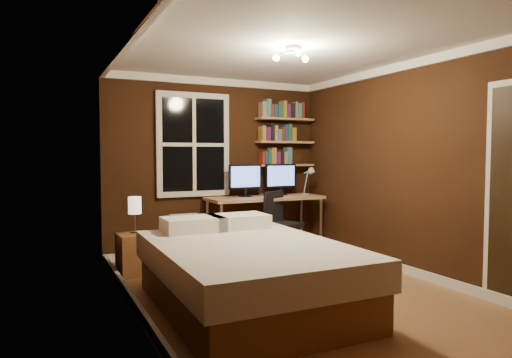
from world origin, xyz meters
name	(u,v)px	position (x,y,z in m)	size (l,w,h in m)	color
floor	(287,289)	(0.00, 0.00, 0.00)	(4.20, 4.20, 0.00)	#94613B
wall_back	(216,166)	(0.00, 2.10, 1.25)	(3.20, 0.04, 2.50)	black
wall_left	(131,173)	(-1.60, 0.00, 1.25)	(0.04, 4.20, 2.50)	black
wall_right	(405,168)	(1.60, 0.00, 1.25)	(0.04, 4.20, 2.50)	black
ceiling	(288,48)	(0.00, 0.00, 2.50)	(3.20, 4.20, 0.02)	white
window	(193,145)	(-0.35, 2.06, 1.55)	(1.06, 0.06, 1.46)	white
ceiling_fixture	(293,56)	(0.00, -0.10, 2.40)	(0.44, 0.44, 0.18)	beige
bookshelf_lower	(285,165)	(1.08, 1.98, 1.25)	(0.92, 0.22, 0.03)	tan
books_row_lower	(285,157)	(1.08, 1.98, 1.38)	(0.48, 0.16, 0.23)	maroon
bookshelf_middle	(285,142)	(1.08, 1.98, 1.60)	(0.92, 0.22, 0.03)	tan
books_row_middle	(285,134)	(1.08, 1.98, 1.73)	(0.54, 0.16, 0.23)	navy
bookshelf_upper	(285,119)	(1.08, 1.98, 1.95)	(0.92, 0.22, 0.03)	tan
books_row_upper	(285,111)	(1.08, 1.98, 2.08)	(0.66, 0.16, 0.23)	#255737
bed	(247,273)	(-0.62, -0.33, 0.32)	(1.62, 2.23, 0.75)	brown
nightstand	(135,254)	(-1.33, 1.28, 0.24)	(0.39, 0.39, 0.49)	brown
bedside_lamp	(135,215)	(-1.33, 1.28, 0.70)	(0.15, 0.15, 0.43)	#F3E6CE
radiator	(184,235)	(-0.52, 1.99, 0.29)	(0.39, 0.14, 0.59)	beige
desk	(265,201)	(0.63, 1.76, 0.74)	(1.69, 0.63, 0.80)	tan
monitor_left	(245,181)	(0.35, 1.85, 1.04)	(0.51, 0.12, 0.47)	black
monitor_right	(281,180)	(0.93, 1.85, 1.04)	(0.51, 0.12, 0.47)	black
desk_lamp	(309,180)	(1.31, 1.67, 1.02)	(0.14, 0.32, 0.44)	silver
office_chair	(281,233)	(0.67, 1.35, 0.33)	(0.53, 0.53, 0.90)	black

